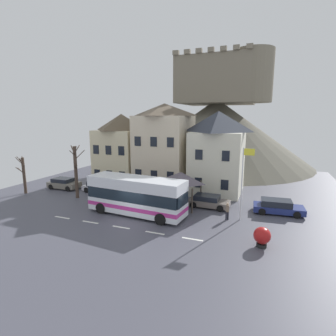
{
  "coord_description": "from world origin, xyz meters",
  "views": [
    {
      "loc": [
        10.81,
        -18.85,
        8.77
      ],
      "look_at": [
        1.76,
        4.89,
        3.93
      ],
      "focal_mm": 28.52,
      "sensor_mm": 36.0,
      "label": 1
    }
  ],
  "objects_px": {
    "townhouse_01": "(165,146)",
    "transit_bus": "(136,196)",
    "hilltop_castle": "(217,127)",
    "flagpole": "(243,178)",
    "bare_tree_01": "(76,171)",
    "townhouse_00": "(122,149)",
    "parked_car_01": "(208,201)",
    "townhouse_02": "(217,152)",
    "bare_tree_00": "(24,174)",
    "harbour_buoy": "(262,236)",
    "parked_car_00": "(64,183)",
    "bus_shelter": "(181,178)",
    "pedestrian_00": "(227,210)",
    "pedestrian_01": "(180,204)",
    "parked_car_03": "(100,187)",
    "parked_car_02": "(278,207)",
    "public_bench": "(179,196)"
  },
  "relations": [
    {
      "from": "parked_car_03",
      "to": "harbour_buoy",
      "type": "xyz_separation_m",
      "value": [
        18.46,
        -7.61,
        0.14
      ]
    },
    {
      "from": "transit_bus",
      "to": "public_bench",
      "type": "relative_size",
      "value": 6.63
    },
    {
      "from": "pedestrian_00",
      "to": "flagpole",
      "type": "height_order",
      "value": "flagpole"
    },
    {
      "from": "transit_bus",
      "to": "parked_car_00",
      "type": "relative_size",
      "value": 2.4
    },
    {
      "from": "parked_car_03",
      "to": "parked_car_02",
      "type": "bearing_deg",
      "value": 4.9
    },
    {
      "from": "townhouse_02",
      "to": "hilltop_castle",
      "type": "bearing_deg",
      "value": 101.08
    },
    {
      "from": "townhouse_00",
      "to": "bus_shelter",
      "type": "relative_size",
      "value": 2.56
    },
    {
      "from": "parked_car_01",
      "to": "bus_shelter",
      "type": "bearing_deg",
      "value": -163.89
    },
    {
      "from": "transit_bus",
      "to": "bus_shelter",
      "type": "relative_size",
      "value": 2.61
    },
    {
      "from": "flagpole",
      "to": "bare_tree_01",
      "type": "distance_m",
      "value": 17.64
    },
    {
      "from": "transit_bus",
      "to": "bare_tree_01",
      "type": "height_order",
      "value": "bare_tree_01"
    },
    {
      "from": "townhouse_02",
      "to": "flagpole",
      "type": "bearing_deg",
      "value": -65.37
    },
    {
      "from": "parked_car_00",
      "to": "pedestrian_01",
      "type": "xyz_separation_m",
      "value": [
        16.24,
        -2.98,
        0.21
      ]
    },
    {
      "from": "hilltop_castle",
      "to": "bus_shelter",
      "type": "relative_size",
      "value": 9.6
    },
    {
      "from": "townhouse_01",
      "to": "transit_bus",
      "type": "xyz_separation_m",
      "value": [
        1.38,
        -10.49,
        -3.49
      ]
    },
    {
      "from": "townhouse_01",
      "to": "parked_car_01",
      "type": "relative_size",
      "value": 2.58
    },
    {
      "from": "townhouse_01",
      "to": "townhouse_00",
      "type": "bearing_deg",
      "value": -178.93
    },
    {
      "from": "parked_car_03",
      "to": "bare_tree_01",
      "type": "distance_m",
      "value": 3.83
    },
    {
      "from": "townhouse_00",
      "to": "flagpole",
      "type": "bearing_deg",
      "value": -26.84
    },
    {
      "from": "townhouse_02",
      "to": "pedestrian_00",
      "type": "relative_size",
      "value": 6.13
    },
    {
      "from": "hilltop_castle",
      "to": "bare_tree_00",
      "type": "bearing_deg",
      "value": -120.98
    },
    {
      "from": "transit_bus",
      "to": "parked_car_03",
      "type": "distance_m",
      "value": 9.14
    },
    {
      "from": "townhouse_00",
      "to": "townhouse_01",
      "type": "xyz_separation_m",
      "value": [
        6.09,
        0.11,
        0.62
      ]
    },
    {
      "from": "hilltop_castle",
      "to": "public_bench",
      "type": "bearing_deg",
      "value": -88.26
    },
    {
      "from": "hilltop_castle",
      "to": "flagpole",
      "type": "xyz_separation_m",
      "value": [
        7.56,
        -27.73,
        -3.26
      ]
    },
    {
      "from": "parked_car_01",
      "to": "parked_car_03",
      "type": "height_order",
      "value": "parked_car_03"
    },
    {
      "from": "parked_car_01",
      "to": "harbour_buoy",
      "type": "distance_m",
      "value": 8.65
    },
    {
      "from": "pedestrian_00",
      "to": "bare_tree_01",
      "type": "bearing_deg",
      "value": 177.72
    },
    {
      "from": "flagpole",
      "to": "harbour_buoy",
      "type": "height_order",
      "value": "flagpole"
    },
    {
      "from": "bus_shelter",
      "to": "pedestrian_00",
      "type": "bearing_deg",
      "value": -22.82
    },
    {
      "from": "parked_car_01",
      "to": "bare_tree_01",
      "type": "relative_size",
      "value": 0.69
    },
    {
      "from": "townhouse_01",
      "to": "transit_bus",
      "type": "distance_m",
      "value": 11.14
    },
    {
      "from": "townhouse_00",
      "to": "parked_car_03",
      "type": "bearing_deg",
      "value": -90.48
    },
    {
      "from": "pedestrian_00",
      "to": "townhouse_00",
      "type": "bearing_deg",
      "value": 150.39
    },
    {
      "from": "parked_car_01",
      "to": "pedestrian_01",
      "type": "xyz_separation_m",
      "value": [
        -2.14,
        -2.51,
        0.26
      ]
    },
    {
      "from": "bare_tree_00",
      "to": "bare_tree_01",
      "type": "bearing_deg",
      "value": 6.17
    },
    {
      "from": "parked_car_02",
      "to": "bare_tree_01",
      "type": "distance_m",
      "value": 20.92
    },
    {
      "from": "townhouse_00",
      "to": "bare_tree_01",
      "type": "xyz_separation_m",
      "value": [
        -1.05,
        -8.12,
        -1.58
      ]
    },
    {
      "from": "townhouse_01",
      "to": "harbour_buoy",
      "type": "relative_size",
      "value": 7.4
    },
    {
      "from": "townhouse_01",
      "to": "pedestrian_01",
      "type": "distance_m",
      "value": 10.88
    },
    {
      "from": "bare_tree_01",
      "to": "parked_car_02",
      "type": "bearing_deg",
      "value": 7.33
    },
    {
      "from": "public_bench",
      "to": "harbour_buoy",
      "type": "relative_size",
      "value": 1.0
    },
    {
      "from": "townhouse_00",
      "to": "bare_tree_00",
      "type": "distance_m",
      "value": 12.12
    },
    {
      "from": "harbour_buoy",
      "to": "bare_tree_00",
      "type": "bearing_deg",
      "value": 171.25
    },
    {
      "from": "flagpole",
      "to": "townhouse_01",
      "type": "bearing_deg",
      "value": 140.96
    },
    {
      "from": "townhouse_01",
      "to": "harbour_buoy",
      "type": "distance_m",
      "value": 18.47
    },
    {
      "from": "hilltop_castle",
      "to": "flagpole",
      "type": "relative_size",
      "value": 5.47
    },
    {
      "from": "parked_car_00",
      "to": "bus_shelter",
      "type": "bearing_deg",
      "value": -5.27
    },
    {
      "from": "pedestrian_01",
      "to": "bare_tree_00",
      "type": "distance_m",
      "value": 19.01
    },
    {
      "from": "hilltop_castle",
      "to": "pedestrian_00",
      "type": "height_order",
      "value": "hilltop_castle"
    }
  ]
}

